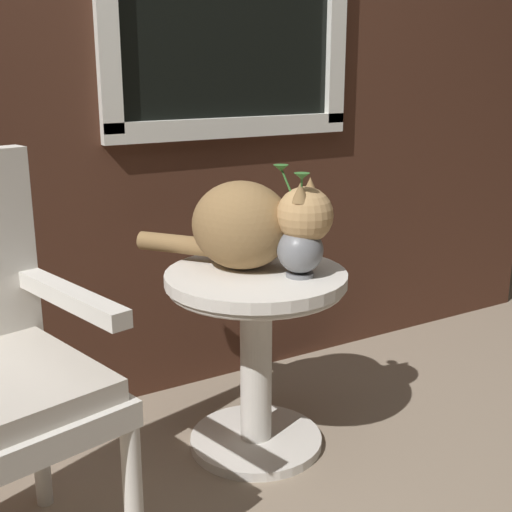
% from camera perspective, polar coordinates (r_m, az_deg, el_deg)
% --- Properties ---
extents(ground_plane, '(6.00, 6.00, 0.00)m').
position_cam_1_polar(ground_plane, '(1.99, -1.53, -20.15)').
color(ground_plane, gray).
extents(back_wall, '(4.00, 0.07, 2.60)m').
position_cam_1_polar(back_wall, '(2.32, -11.23, 18.85)').
color(back_wall, '#47281C').
rests_on(back_wall, ground_plane).
extents(wicker_side_table, '(0.54, 0.54, 0.57)m').
position_cam_1_polar(wicker_side_table, '(2.08, 0.00, -6.07)').
color(wicker_side_table, silver).
rests_on(wicker_side_table, ground_plane).
extents(cat, '(0.44, 0.53, 0.28)m').
position_cam_1_polar(cat, '(2.02, -0.50, 2.71)').
color(cat, olive).
rests_on(cat, wicker_side_table).
extents(pewter_vase_with_ivy, '(0.13, 0.14, 0.32)m').
position_cam_1_polar(pewter_vase_with_ivy, '(1.96, 3.70, 0.94)').
color(pewter_vase_with_ivy, slate).
rests_on(pewter_vase_with_ivy, wicker_side_table).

